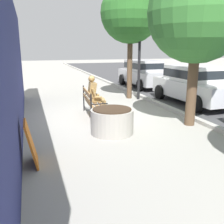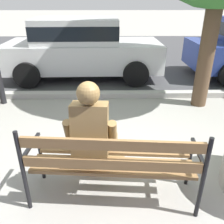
% 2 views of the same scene
% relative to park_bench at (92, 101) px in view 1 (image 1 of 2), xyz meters
% --- Properties ---
extents(ground_plane, '(80.00, 80.00, 0.00)m').
position_rel_park_bench_xyz_m(ground_plane, '(0.12, 0.13, -0.54)').
color(ground_plane, '#9E9B93').
extents(curb_stone, '(60.00, 0.20, 0.12)m').
position_rel_park_bench_xyz_m(curb_stone, '(0.12, 3.03, -0.48)').
color(curb_stone, '#B2AFA8').
rests_on(curb_stone, ground).
extents(building_wall_behind, '(12.00, 0.50, 3.55)m').
position_rel_park_bench_xyz_m(building_wall_behind, '(1.62, -2.47, 1.23)').
color(building_wall_behind, navy).
rests_on(building_wall_behind, ground).
extents(park_bench, '(1.83, 0.67, 0.95)m').
position_rel_park_bench_xyz_m(park_bench, '(0.00, 0.00, 0.00)').
color(park_bench, olive).
rests_on(park_bench, ground).
extents(bronze_statue_seated, '(0.67, 0.76, 1.37)m').
position_rel_park_bench_xyz_m(bronze_statue_seated, '(-0.19, 0.21, 0.12)').
color(bronze_statue_seated, olive).
rests_on(bronze_statue_seated, ground).
extents(concrete_planter, '(1.17, 1.17, 0.69)m').
position_rel_park_bench_xyz_m(concrete_planter, '(1.88, 0.11, -0.20)').
color(concrete_planter, '#A8A399').
rests_on(concrete_planter, ground).
extents(street_tree_near_bench, '(2.60, 2.60, 5.04)m').
position_rel_park_bench_xyz_m(street_tree_near_bench, '(-2.63, 2.42, 3.18)').
color(street_tree_near_bench, brown).
rests_on(street_tree_near_bench, ground).
extents(street_tree_down_street, '(2.79, 2.79, 4.62)m').
position_rel_park_bench_xyz_m(street_tree_down_street, '(1.86, 2.60, 2.67)').
color(street_tree_down_street, brown).
rests_on(street_tree_down_street, ground).
extents(parked_car_silver, '(4.13, 1.98, 1.56)m').
position_rel_park_bench_xyz_m(parked_car_silver, '(-5.70, 4.55, 0.30)').
color(parked_car_silver, '#B7B7BC').
rests_on(parked_car_silver, ground).
extents(parked_car_white, '(4.13, 1.98, 1.56)m').
position_rel_park_bench_xyz_m(parked_car_white, '(-0.76, 4.55, 0.30)').
color(parked_car_white, silver).
rests_on(parked_car_white, ground).
extents(lamp_post, '(0.32, 0.32, 3.90)m').
position_rel_park_bench_xyz_m(lamp_post, '(-2.27, 2.72, 2.01)').
color(lamp_post, black).
rests_on(lamp_post, ground).
extents(leaning_signboard, '(0.70, 0.23, 0.89)m').
position_rel_park_bench_xyz_m(leaning_signboard, '(3.23, -2.02, -0.09)').
color(leaning_signboard, '#C6661E').
rests_on(leaning_signboard, ground).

